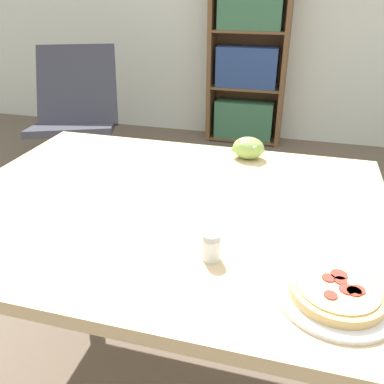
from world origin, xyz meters
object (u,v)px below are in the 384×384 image
(grape_bunch, at_px, (248,148))
(lounge_chair_near, at_px, (79,133))
(pizza_on_plate, at_px, (337,293))
(salt_shaker, at_px, (211,247))
(bookshelf, at_px, (247,64))

(grape_bunch, height_order, lounge_chair_near, lounge_chair_near)
(pizza_on_plate, xyz_separation_m, salt_shaker, (-0.27, 0.06, 0.02))
(salt_shaker, height_order, bookshelf, bookshelf)
(pizza_on_plate, distance_m, grape_bunch, 0.73)
(lounge_chair_near, bearing_deg, bookshelf, 18.55)
(bookshelf, bearing_deg, pizza_on_plate, -78.38)
(pizza_on_plate, height_order, salt_shaker, salt_shaker)
(pizza_on_plate, distance_m, bookshelf, 2.97)
(pizza_on_plate, xyz_separation_m, bookshelf, (-0.60, 2.91, -0.07))
(grape_bunch, relative_size, lounge_chair_near, 0.13)
(grape_bunch, xyz_separation_m, salt_shaker, (0.01, -0.61, -0.01))
(pizza_on_plate, distance_m, salt_shaker, 0.28)
(grape_bunch, bearing_deg, lounge_chair_near, 138.86)
(pizza_on_plate, bearing_deg, salt_shaker, 166.40)
(pizza_on_plate, relative_size, lounge_chair_near, 0.25)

